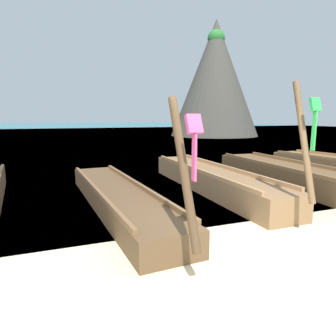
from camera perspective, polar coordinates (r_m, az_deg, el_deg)
ground at (r=5.23m, az=12.97°, el=-15.48°), size 120.00×120.00×0.00m
sea_water at (r=65.19m, az=-18.55°, el=7.26°), size 120.00×120.00×0.00m
longtail_boat_pink_ribbon at (r=7.41m, az=-9.51°, el=-5.64°), size 1.57×7.19×2.49m
longtail_boat_green_ribbon at (r=9.14m, az=8.41°, el=-2.24°), size 1.11×7.17×2.89m
longtail_boat_yellow_ribbon at (r=10.41m, az=22.66°, el=-1.42°), size 1.66×7.21×2.60m
karst_rock at (r=36.94m, az=9.39°, el=15.85°), size 11.29×10.23×13.19m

